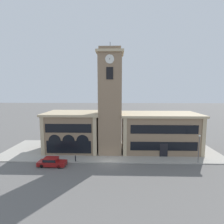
# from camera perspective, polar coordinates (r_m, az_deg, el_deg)

# --- Properties ---
(ground_plane) EXTENTS (300.00, 300.00, 0.00)m
(ground_plane) POSITION_cam_1_polar(r_m,az_deg,el_deg) (31.84, -0.95, -16.40)
(ground_plane) COLOR #605E5B
(sidewalk_kerb) EXTENTS (43.95, 13.24, 0.15)m
(sidewalk_kerb) POSITION_cam_1_polar(r_m,az_deg,el_deg) (37.98, -0.49, -12.33)
(sidewalk_kerb) COLOR #A39E93
(sidewalk_kerb) RESTS_ON ground_plane
(clock_tower) EXTENTS (5.15, 5.15, 21.85)m
(clock_tower) POSITION_cam_1_polar(r_m,az_deg,el_deg) (34.64, -0.59, 3.23)
(clock_tower) COLOR #897056
(clock_tower) RESTS_ON ground_plane
(town_hall_left_wing) EXTENTS (11.50, 8.82, 8.12)m
(town_hall_left_wing) POSITION_cam_1_polar(r_m,az_deg,el_deg) (38.46, -12.42, -6.02)
(town_hall_left_wing) COLOR #897056
(town_hall_left_wing) RESTS_ON ground_plane
(town_hall_right_wing) EXTENTS (16.15, 8.82, 7.96)m
(town_hall_right_wing) POSITION_cam_1_polar(r_m,az_deg,el_deg) (38.41, 15.09, -6.24)
(town_hall_right_wing) COLOR #897056
(town_hall_right_wing) RESTS_ON ground_plane
(parked_car_near) EXTENTS (4.73, 2.02, 1.44)m
(parked_car_near) POSITION_cam_1_polar(r_m,az_deg,el_deg) (32.19, -19.09, -15.09)
(parked_car_near) COLOR maroon
(parked_car_near) RESTS_ON ground_plane
(street_lamp) EXTENTS (0.36, 0.36, 5.00)m
(street_lamp) POSITION_cam_1_polar(r_m,az_deg,el_deg) (33.98, 26.55, -9.37)
(street_lamp) COLOR #4C4C51
(street_lamp) RESTS_ON sidewalk_kerb
(bollard) EXTENTS (0.18, 0.18, 1.06)m
(bollard) POSITION_cam_1_polar(r_m,az_deg,el_deg) (32.74, -11.86, -14.61)
(bollard) COLOR black
(bollard) RESTS_ON sidewalk_kerb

